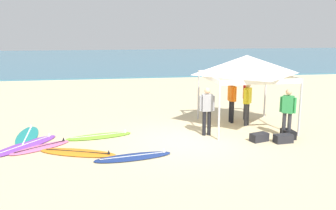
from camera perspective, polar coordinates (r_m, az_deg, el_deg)
The scene contains 17 objects.
ground_plane at distance 12.39m, azimuth 2.96°, elevation -5.55°, with size 80.00×80.00×0.00m, color beige.
sea at distance 45.50m, azimuth -5.92°, elevation 7.28°, with size 80.00×36.00×0.10m, color #386B84.
canopy_tent at distance 13.89m, azimuth 12.22°, elevation 6.17°, with size 3.03×3.03×2.75m.
surfboard_orange at distance 11.44m, azimuth -13.97°, elevation -7.23°, with size 2.53×1.50×0.19m.
surfboard_pink at distance 12.24m, azimuth -19.32°, elevation -6.28°, with size 1.91×1.61×0.19m.
surfboard_teal at distance 13.65m, azimuth -21.20°, elevation -4.56°, with size 0.90×2.64×0.19m.
surfboard_navy at distance 10.80m, azimuth -5.42°, elevation -8.08°, with size 2.39×1.03×0.19m.
surfboard_lime at distance 12.95m, azimuth -10.70°, elevation -4.80°, with size 2.36×1.11×0.19m.
surfboard_purple at distance 12.60m, azimuth -21.52°, elevation -5.93°, with size 2.10×2.48×0.19m.
person_grey at distance 12.78m, azimuth 6.13°, elevation -0.48°, with size 0.55×0.23×1.71m.
person_red at distance 15.25m, azimuth 12.12°, elevation 1.35°, with size 0.30×0.54×1.71m.
person_yellow at distance 14.35m, azimuth 12.34°, elevation 0.69°, with size 0.40×0.45×1.71m.
person_orange at distance 14.70m, azimuth 9.98°, elevation 1.05°, with size 0.25×0.55×1.71m.
person_green at distance 13.10m, azimuth 18.25°, elevation -0.72°, with size 0.45×0.39×1.71m.
gear_bag_near_tent at distance 12.69m, azimuth 17.62°, elevation -5.04°, with size 0.60×0.32×0.28m, color #232328.
gear_bag_by_pole at distance 13.29m, azimuth 18.33°, elevation -4.32°, with size 0.60×0.32×0.28m, color black.
gear_bag_on_sand at distance 12.62m, azimuth 14.11°, elevation -4.92°, with size 0.60×0.32×0.28m, color #232328.
Camera 1 is at (-2.48, -11.55, 3.73)m, focal length 38.87 mm.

